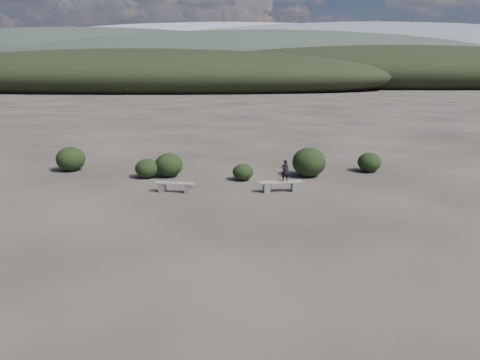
{
  "coord_description": "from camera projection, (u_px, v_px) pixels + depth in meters",
  "views": [
    {
      "loc": [
        1.21,
        -12.56,
        5.02
      ],
      "look_at": [
        0.64,
        3.5,
        1.1
      ],
      "focal_mm": 35.0,
      "sensor_mm": 36.0,
      "label": 1
    }
  ],
  "objects": [
    {
      "name": "shrub_d",
      "position": [
        309.0,
        162.0,
        21.72
      ],
      "size": [
        1.56,
        1.56,
        1.36
      ],
      "primitive_type": "ellipsoid",
      "color": "black",
      "rests_on": "ground"
    },
    {
      "name": "shrub_c",
      "position": [
        243.0,
        172.0,
        21.07
      ],
      "size": [
        0.94,
        0.94,
        0.75
      ],
      "primitive_type": "ellipsoid",
      "color": "black",
      "rests_on": "ground"
    },
    {
      "name": "bench_left",
      "position": [
        175.0,
        186.0,
        19.06
      ],
      "size": [
        1.67,
        0.56,
        0.41
      ],
      "rotation": [
        0.0,
        0.0,
        -0.14
      ],
      "color": "slate",
      "rests_on": "ground"
    },
    {
      "name": "seated_person",
      "position": [
        285.0,
        171.0,
        19.02
      ],
      "size": [
        0.37,
        0.29,
        0.89
      ],
      "primitive_type": "imported",
      "rotation": [
        0.0,
        0.0,
        3.38
      ],
      "color": "black",
      "rests_on": "bench_right"
    },
    {
      "name": "ground",
      "position": [
        214.0,
        246.0,
        13.43
      ],
      "size": [
        1200.0,
        1200.0,
        0.0
      ],
      "primitive_type": "plane",
      "color": "#2F2924",
      "rests_on": "ground"
    },
    {
      "name": "bench_right",
      "position": [
        281.0,
        185.0,
        19.14
      ],
      "size": [
        1.8,
        0.68,
        0.44
      ],
      "rotation": [
        0.0,
        0.0,
        0.18
      ],
      "color": "slate",
      "rests_on": "ground"
    },
    {
      "name": "shrub_b",
      "position": [
        169.0,
        165.0,
        21.72
      ],
      "size": [
        1.29,
        1.29,
        1.1
      ],
      "primitive_type": "ellipsoid",
      "color": "black",
      "rests_on": "ground"
    },
    {
      "name": "shrub_a",
      "position": [
        147.0,
        168.0,
        21.5
      ],
      "size": [
        1.09,
        1.09,
        0.89
      ],
      "primitive_type": "ellipsoid",
      "color": "black",
      "rests_on": "ground"
    },
    {
      "name": "mountain_ridges",
      "position": [
        245.0,
        58.0,
        340.31
      ],
      "size": [
        500.0,
        400.0,
        56.0
      ],
      "color": "black",
      "rests_on": "ground"
    },
    {
      "name": "shrub_f",
      "position": [
        71.0,
        159.0,
        22.95
      ],
      "size": [
        1.4,
        1.4,
        1.19
      ],
      "primitive_type": "ellipsoid",
      "color": "black",
      "rests_on": "ground"
    },
    {
      "name": "shrub_e",
      "position": [
        369.0,
        162.0,
        22.74
      ],
      "size": [
        1.13,
        1.13,
        0.94
      ],
      "primitive_type": "ellipsoid",
      "color": "black",
      "rests_on": "ground"
    }
  ]
}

